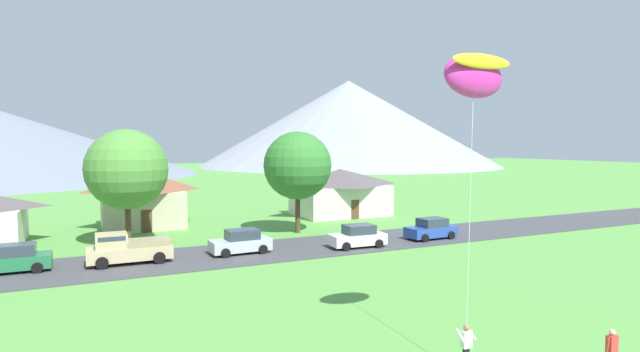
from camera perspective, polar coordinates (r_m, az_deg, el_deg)
name	(u,v)px	position (r m, az deg, el deg)	size (l,w,h in m)	color
road_strip	(226,255)	(35.96, -10.65, -8.84)	(160.00, 7.38, 0.08)	#424247
mountain_far_east_ridge	(348,123)	(177.44, 3.26, 6.02)	(104.39, 104.39, 29.96)	#8E939E
house_leftmost	(142,198)	(49.59, -19.64, -2.38)	(7.67, 7.05, 5.28)	beige
house_left_center	(340,191)	(54.64, 2.32, -1.74)	(10.28, 7.26, 5.06)	beige
tree_near_left	(127,169)	(40.77, -21.20, 0.71)	(6.16, 6.16, 8.95)	#4C3823
tree_center	(298,166)	(43.48, -2.58, 1.19)	(5.94, 5.94, 8.89)	#4C3823
parked_car_silver_west_end	(241,242)	(35.97, -9.03, -7.47)	(4.26, 2.20, 1.68)	#B7BCC1
parked_car_green_mid_west	(13,259)	(35.64, -31.63, -8.09)	(4.20, 2.08, 1.68)	#237042
parked_car_blue_mid_east	(431,229)	(41.86, 12.58, -5.93)	(4.26, 2.20, 1.68)	#2847A8
parked_car_white_east_end	(358,237)	(37.72, 4.33, -6.91)	(4.27, 2.22, 1.68)	white
pickup_truck_sand_east_side	(128,248)	(34.91, -21.13, -7.70)	(5.21, 2.35, 1.99)	#C6B284
kite_flyer_with_kite	(474,82)	(19.25, 17.22, 10.25)	(3.04, 2.22, 11.16)	black
watcher_person	(612,352)	(20.10, 30.35, -17.00)	(0.56, 0.24, 1.68)	#70604C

